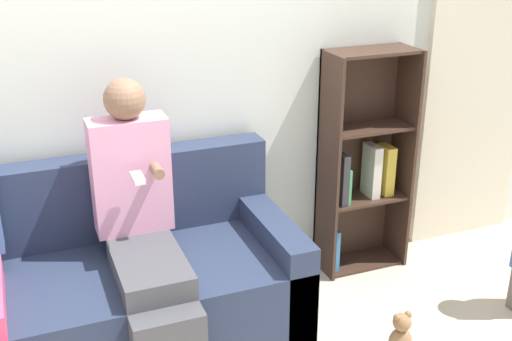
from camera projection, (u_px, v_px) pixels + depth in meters
back_wall at (142, 74)px, 3.25m from camera, size 10.00×0.06×2.55m
curtain_panel at (479, 66)px, 3.96m from camera, size 0.76×0.04×2.30m
couch at (110, 295)px, 3.12m from camera, size 1.81×0.83×0.91m
adult_seated at (143, 229)px, 2.95m from camera, size 0.37×0.79×1.34m
bookshelf at (361, 166)px, 3.79m from camera, size 0.52×0.27×1.34m
teddy_bear at (401, 335)px, 3.14m from camera, size 0.12×0.10×0.24m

